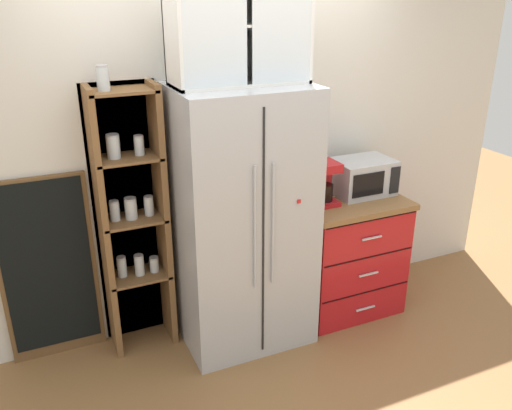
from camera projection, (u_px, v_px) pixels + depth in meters
name	position (u px, v px, depth m)	size (l,w,h in m)	color
ground_plane	(245.00, 333.00, 3.88)	(10.56, 10.56, 0.00)	olive
wall_back_cream	(221.00, 150.00, 3.74)	(4.87, 0.10, 2.55)	silver
refrigerator	(242.00, 220.00, 3.56)	(0.86, 0.68, 1.78)	#B7BABF
pantry_shelf_column	(131.00, 215.00, 3.50)	(0.46, 0.31, 1.92)	brown
counter_cabinet	(344.00, 253.00, 4.07)	(0.79, 0.64, 0.90)	red
microwave	(362.00, 177.00, 3.95)	(0.44, 0.33, 0.26)	#B7BABF
coffee_maker	(323.00, 182.00, 3.76)	(0.17, 0.20, 0.31)	red
mug_charcoal	(348.00, 191.00, 3.89)	(0.12, 0.08, 0.10)	#2D2D33
bottle_green	(345.00, 182.00, 3.90)	(0.07, 0.07, 0.25)	#285B33
upper_cabinet	(237.00, 25.00, 3.13)	(0.83, 0.32, 0.69)	silver
chalkboard_menu	(48.00, 270.00, 3.45)	(0.60, 0.04, 1.27)	brown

